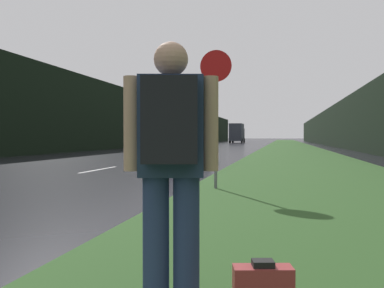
% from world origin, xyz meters
% --- Properties ---
extents(grass_verge, '(6.00, 240.00, 0.02)m').
position_xyz_m(grass_verge, '(7.41, 40.00, 0.01)').
color(grass_verge, '#2D5123').
rests_on(grass_verge, ground_plane).
extents(lane_stripe_c, '(0.12, 3.00, 0.01)m').
position_xyz_m(lane_stripe_c, '(0.00, 12.96, 0.00)').
color(lane_stripe_c, silver).
rests_on(lane_stripe_c, ground_plane).
extents(lane_stripe_d, '(0.12, 3.00, 0.01)m').
position_xyz_m(lane_stripe_d, '(0.00, 19.96, 0.00)').
color(lane_stripe_d, silver).
rests_on(lane_stripe_d, ground_plane).
extents(lane_stripe_e, '(0.12, 3.00, 0.01)m').
position_xyz_m(lane_stripe_e, '(0.00, 26.96, 0.00)').
color(lane_stripe_e, silver).
rests_on(lane_stripe_e, ground_plane).
extents(treeline_far_side, '(2.00, 140.00, 6.30)m').
position_xyz_m(treeline_far_side, '(-10.41, 50.00, 3.15)').
color(treeline_far_side, black).
rests_on(treeline_far_side, ground_plane).
extents(treeline_near_side, '(2.00, 140.00, 5.00)m').
position_xyz_m(treeline_near_side, '(13.41, 50.00, 2.50)').
color(treeline_near_side, black).
rests_on(treeline_near_side, ground_plane).
extents(stop_sign, '(0.73, 0.07, 3.19)m').
position_xyz_m(stop_sign, '(5.06, 8.44, 1.98)').
color(stop_sign, slate).
rests_on(stop_sign, ground_plane).
extents(hitchhiker_with_backpack, '(0.63, 0.50, 1.84)m').
position_xyz_m(hitchhiker_with_backpack, '(5.84, 1.85, 1.05)').
color(hitchhiker_with_backpack, navy).
rests_on(hitchhiker_with_backpack, ground_plane).
extents(car_passing_near, '(1.99, 4.53, 1.57)m').
position_xyz_m(car_passing_near, '(2.21, 16.61, 0.78)').
color(car_passing_near, '#2D3856').
rests_on(car_passing_near, ground_plane).
extents(delivery_truck, '(2.56, 7.11, 3.74)m').
position_xyz_m(delivery_truck, '(-2.21, 78.89, 1.96)').
color(delivery_truck, black).
rests_on(delivery_truck, ground_plane).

